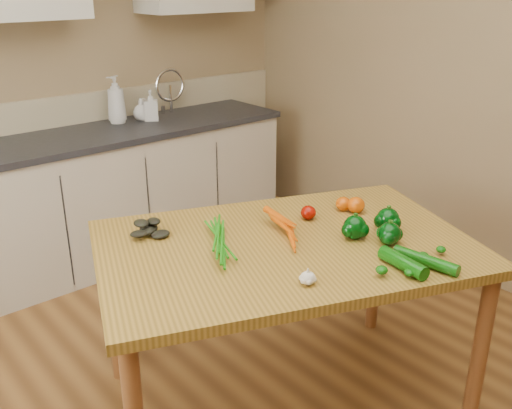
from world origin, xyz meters
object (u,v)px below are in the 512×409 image
Objects in this scene: table at (285,262)px; soap_bottle_a at (116,100)px; tomato_a at (308,213)px; zucchini_a at (426,261)px; zucchini_b at (403,263)px; garlic_bulb at (308,278)px; pepper_c at (389,234)px; tomato_b at (343,204)px; carrot_bunch at (265,230)px; pepper_a at (355,227)px; leafy_greens at (149,225)px; soap_bottle_c at (141,109)px; tomato_c at (356,205)px; pepper_b at (388,220)px; soap_bottle_b at (151,105)px.

soap_bottle_a reaches higher than table.
zucchini_a is at bearing -87.95° from tomato_a.
zucchini_b is at bearing -46.71° from table.
pepper_c is (0.49, 0.02, 0.02)m from garlic_bulb.
carrot_bunch is at bearing -179.95° from tomato_b.
soap_bottle_a is at bearing 78.90° from garlic_bulb.
zucchini_b is (-0.07, -0.30, -0.02)m from pepper_a.
leafy_greens is 0.75m from garlic_bulb.
tomato_b is at bearing 70.60° from pepper_c.
soap_bottle_c is 1.87× the size of tomato_c.
tomato_c reaches higher than tomato_a.
carrot_bunch is at bearing 173.69° from tomato_c.
tomato_b is at bearing 85.03° from pepper_b.
soap_bottle_c is at bearing 61.46° from leafy_greens.
tomato_c is (-0.03, -1.90, -0.15)m from soap_bottle_b.
soap_bottle_c reaches higher than table.
pepper_a is 0.47× the size of zucchini_b.
leafy_greens is 3.06× the size of tomato_b.
soap_bottle_c is 1.94m from tomato_c.
carrot_bunch is at bearing 112.08° from zucchini_b.
soap_bottle_c is 2.44m from zucchini_b.
soap_bottle_c reaches higher than pepper_c.
tomato_b is at bearing -158.49° from soap_bottle_c.
soap_bottle_a is at bearing 66.88° from leafy_greens.
soap_bottle_b is 0.81× the size of zucchini_a.
carrot_bunch reaches higher than table.
zucchini_b is (-0.27, -2.42, -0.13)m from soap_bottle_c.
soap_bottle_c is 1.65× the size of pepper_c.
carrot_bunch is 1.33× the size of zucchini_b.
pepper_b is at bearing 47.15° from zucchini_b.
tomato_a is 0.33× the size of zucchini_b.
table is 0.32m from pepper_a.
garlic_bulb is 0.57× the size of pepper_b.
pepper_c is 0.34m from tomato_c.
soap_bottle_c is (0.16, -0.04, -0.08)m from soap_bottle_a.
pepper_c is at bearing 51.22° from zucchini_b.
zucchini_b reaches higher than garlic_bulb.
pepper_b reaches higher than zucchini_b.
tomato_a is (0.25, 0.12, 0.12)m from table.
soap_bottle_b is 1.84m from tomato_a.
tomato_c reaches higher than tomato_b.
soap_bottle_b is at bearing 59.32° from leafy_greens.
soap_bottle_c is 2.68× the size of garlic_bulb.
pepper_b is (0.46, -0.28, 0.01)m from carrot_bunch.
tomato_b is (0.02, 0.28, -0.02)m from pepper_b.
carrot_bunch is at bearing 104.85° from soap_bottle_b.
soap_bottle_a reaches higher than zucchini_b.
zucchini_b is at bearing 155.63° from zucchini_a.
zucchini_b is at bearing -128.78° from pepper_c.
leafy_greens reaches higher than tomato_b.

